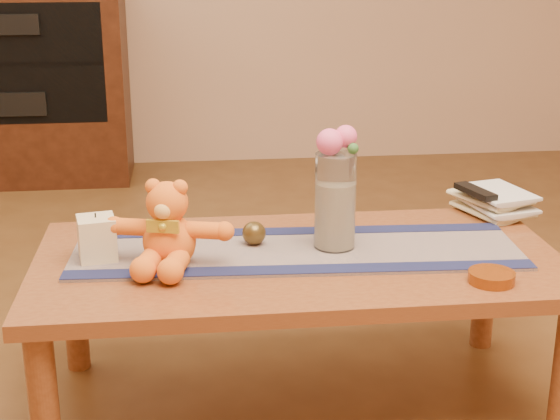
{
  "coord_description": "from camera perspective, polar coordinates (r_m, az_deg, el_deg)",
  "views": [
    {
      "loc": [
        -0.28,
        -2.03,
        1.25
      ],
      "look_at": [
        -0.05,
        0.0,
        0.58
      ],
      "focal_mm": 52.76,
      "sensor_mm": 36.0,
      "label": 1
    }
  ],
  "objects": [
    {
      "name": "book_bottom",
      "position": [
        2.56,
        13.14,
        -0.27
      ],
      "size": [
        0.23,
        0.27,
        0.02
      ],
      "primitive_type": "imported",
      "rotation": [
        0.0,
        0.0,
        0.34
      ],
      "color": "beige",
      "rests_on": "coffee_table_top"
    },
    {
      "name": "media_cabinet",
      "position": [
        4.65,
        -18.08,
        8.62
      ],
      "size": [
        1.2,
        0.5,
        1.1
      ],
      "primitive_type": "cube",
      "color": "black",
      "rests_on": "floor"
    },
    {
      "name": "table_leg_bl",
      "position": [
        2.57,
        -14.06,
        -6.44
      ],
      "size": [
        0.07,
        0.07,
        0.41
      ],
      "primitive_type": "cylinder",
      "color": "brown",
      "rests_on": "floor"
    },
    {
      "name": "candle_wick",
      "position": [
        2.17,
        -12.68,
        -0.35
      ],
      "size": [
        0.0,
        0.0,
        0.01
      ],
      "primitive_type": "cylinder",
      "rotation": [
        0.0,
        0.0,
        0.18
      ],
      "color": "black",
      "rests_on": "pillar_candle"
    },
    {
      "name": "stereo_upper",
      "position": [
        4.49,
        -18.78,
        12.22
      ],
      "size": [
        0.42,
        0.28,
        0.1
      ],
      "primitive_type": "cube",
      "color": "black",
      "rests_on": "media_cabinet"
    },
    {
      "name": "book_lower",
      "position": [
        2.56,
        13.31,
        0.13
      ],
      "size": [
        0.21,
        0.25,
        0.02
      ],
      "primitive_type": "imported",
      "rotation": [
        0.0,
        0.0,
        0.2
      ],
      "color": "beige",
      "rests_on": "book_bottom"
    },
    {
      "name": "stereo_lower",
      "position": [
        4.54,
        -18.27,
        7.26
      ],
      "size": [
        0.42,
        0.28,
        0.12
      ],
      "primitive_type": "cube",
      "color": "black",
      "rests_on": "media_cabinet"
    },
    {
      "name": "table_leg_fl",
      "position": [
        2.06,
        -16.02,
        -13.13
      ],
      "size": [
        0.07,
        0.07,
        0.41
      ],
      "primitive_type": "cylinder",
      "color": "brown",
      "rests_on": "floor"
    },
    {
      "name": "bronze_ball",
      "position": [
        2.24,
        -1.81,
        -1.61
      ],
      "size": [
        0.07,
        0.07,
        0.06
      ],
      "primitive_type": "sphere",
      "rotation": [
        0.0,
        0.0,
        -0.13
      ],
      "color": "#4A3918",
      "rests_on": "persian_runner"
    },
    {
      "name": "pillar_candle",
      "position": [
        2.19,
        -12.57,
        -1.9
      ],
      "size": [
        0.11,
        0.11,
        0.11
      ],
      "primitive_type": "cube",
      "rotation": [
        0.0,
        0.0,
        0.18
      ],
      "color": "beige",
      "rests_on": "persian_runner"
    },
    {
      "name": "leaf_sprig",
      "position": [
        2.15,
        5.08,
        4.26
      ],
      "size": [
        0.03,
        0.03,
        0.03
      ],
      "primitive_type": "sphere",
      "color": "#33662D",
      "rests_on": "glass_vase"
    },
    {
      "name": "teddy_bear",
      "position": [
        2.11,
        -7.73,
        -0.97
      ],
      "size": [
        0.37,
        0.33,
        0.21
      ],
      "primitive_type": null,
      "rotation": [
        0.0,
        0.0,
        -0.25
      ],
      "color": "orange",
      "rests_on": "persian_runner"
    },
    {
      "name": "persian_runner",
      "position": [
        2.22,
        1.17,
        -2.83
      ],
      "size": [
        1.22,
        0.41,
        0.01
      ],
      "primitive_type": "cube",
      "rotation": [
        0.0,
        0.0,
        -0.05
      ],
      "color": "#191F46",
      "rests_on": "coffee_table_top"
    },
    {
      "name": "runner_border_far",
      "position": [
        2.35,
        0.88,
        -1.46
      ],
      "size": [
        1.2,
        0.12,
        0.0
      ],
      "primitive_type": "cube",
      "rotation": [
        0.0,
        0.0,
        -0.05
      ],
      "color": "#161B43",
      "rests_on": "persian_runner"
    },
    {
      "name": "book_upper",
      "position": [
        2.55,
        13.05,
        0.55
      ],
      "size": [
        0.24,
        0.27,
        0.02
      ],
      "primitive_type": "imported",
      "rotation": [
        0.0,
        0.0,
        0.4
      ],
      "color": "beige",
      "rests_on": "book_lower"
    },
    {
      "name": "rose_left",
      "position": [
        2.14,
        3.46,
        4.73
      ],
      "size": [
        0.07,
        0.07,
        0.07
      ],
      "primitive_type": "sphere",
      "color": "#EE548D",
      "rests_on": "glass_vase"
    },
    {
      "name": "table_leg_br",
      "position": [
        2.7,
        14.01,
        -5.14
      ],
      "size": [
        0.07,
        0.07,
        0.41
      ],
      "primitive_type": "cylinder",
      "color": "brown",
      "rests_on": "floor"
    },
    {
      "name": "floor",
      "position": [
        2.4,
        1.22,
        -13.25
      ],
      "size": [
        5.5,
        5.5,
        0.0
      ],
      "primitive_type": "plane",
      "color": "#533317",
      "rests_on": "ground"
    },
    {
      "name": "potpourri_fill",
      "position": [
        2.21,
        3.83,
        -0.34
      ],
      "size": [
        0.09,
        0.09,
        0.18
      ],
      "primitive_type": "cylinder",
      "color": "beige",
      "rests_on": "glass_vase"
    },
    {
      "name": "cabinet_shelf",
      "position": [
        4.49,
        -18.57,
        9.68
      ],
      "size": [
        1.02,
        0.2,
        0.02
      ],
      "primitive_type": "cube",
      "color": "black",
      "rests_on": "media_cabinet"
    },
    {
      "name": "rose_right",
      "position": [
        2.16,
        4.58,
        5.11
      ],
      "size": [
        0.06,
        0.06,
        0.06
      ],
      "primitive_type": "sphere",
      "color": "#EE548D",
      "rests_on": "glass_vase"
    },
    {
      "name": "runner_border_near",
      "position": [
        2.08,
        1.5,
        -4.13
      ],
      "size": [
        1.2,
        0.12,
        0.0
      ],
      "primitive_type": "cube",
      "rotation": [
        0.0,
        0.0,
        -0.05
      ],
      "color": "#161B43",
      "rests_on": "persian_runner"
    },
    {
      "name": "coffee_table_top",
      "position": [
        2.2,
        1.29,
        -3.66
      ],
      "size": [
        1.4,
        0.7,
        0.04
      ],
      "primitive_type": "cube",
      "color": "brown",
      "rests_on": "floor"
    },
    {
      "name": "tv_remote",
      "position": [
        2.53,
        13.39,
        1.27
      ],
      "size": [
        0.09,
        0.17,
        0.02
      ],
      "primitive_type": "cube",
      "rotation": [
        0.0,
        0.0,
        0.29
      ],
      "color": "black",
      "rests_on": "book_top"
    },
    {
      "name": "blue_flower_side",
      "position": [
        2.17,
        3.06,
        4.53
      ],
      "size": [
        0.04,
        0.04,
        0.04
      ],
      "primitive_type": "sphere",
      "color": "#5574B9",
      "rests_on": "glass_vase"
    },
    {
      "name": "book_top",
      "position": [
        2.55,
        13.33,
        0.95
      ],
      "size": [
        0.21,
        0.26,
        0.02
      ],
      "primitive_type": "imported",
      "rotation": [
        0.0,
        0.0,
        0.24
      ],
      "color": "beige",
      "rests_on": "book_upper"
    },
    {
      "name": "amber_dish",
      "position": [
        2.09,
        14.45,
        -4.53
      ],
      "size": [
        0.12,
        0.12,
        0.03
      ],
      "primitive_type": "cylinder",
      "rotation": [
        0.0,
        0.0,
        0.06
      ],
      "color": "#BF5914",
      "rests_on": "coffee_table_top"
    },
    {
      "name": "glass_vase",
      "position": [
        2.2,
        3.85,
        0.62
      ],
      "size": [
        0.11,
        0.11,
        0.26
      ],
      "primitive_type": "cylinder",
      "color": "silver",
      "rests_on": "persian_runner"
    },
    {
      "name": "blue_flower_back",
      "position": [
        2.19,
        4.03,
        4.84
      ],
      "size": [
        0.04,
        0.04,
        0.04
      ],
      "primitive_type": "sphere",
      "color": "#5574B9",
      "rests_on": "glass_vase"
    },
    {
      "name": "cabinet_cavity",
      "position": [
        4.41,
        -18.79,
        9.52
      ],
      "size": [
        1.02,
        0.03,
        0.61
      ],
      "primitive_type": "cube",
      "color": "black",
      "rests_on": "media_cabinet"
    }
  ]
}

